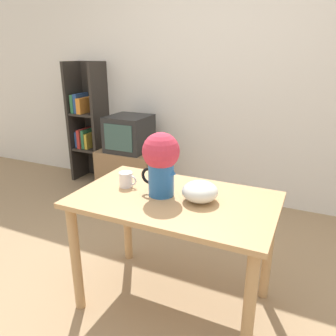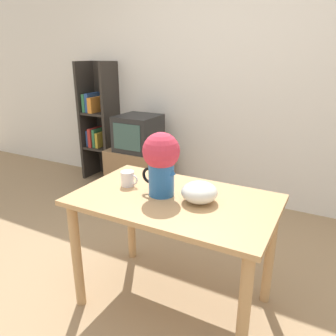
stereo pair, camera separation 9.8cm
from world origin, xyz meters
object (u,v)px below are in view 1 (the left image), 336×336
object	(u,v)px
coffee_mug	(126,179)
flower_vase	(161,160)
white_bowl	(200,191)
tv_set	(129,133)

from	to	relation	value
coffee_mug	flower_vase	bearing A→B (deg)	-5.07
coffee_mug	white_bowl	xyz separation A→B (m)	(0.49, -0.01, 0.01)
flower_vase	white_bowl	bearing A→B (deg)	2.99
flower_vase	tv_set	distance (m)	1.72
flower_vase	white_bowl	xyz separation A→B (m)	(0.23, 0.01, -0.16)
flower_vase	coffee_mug	size ratio (longest dim) A/B	3.18
flower_vase	white_bowl	distance (m)	0.28
white_bowl	tv_set	bearing A→B (deg)	133.60
flower_vase	tv_set	xyz separation A→B (m)	(-1.04, 1.35, -0.24)
white_bowl	tv_set	xyz separation A→B (m)	(-1.27, 1.34, -0.08)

